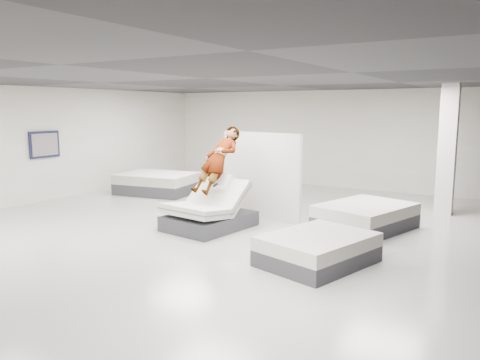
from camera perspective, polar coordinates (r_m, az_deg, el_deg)
The scene contains 10 objects.
room at distance 9.70m, azimuth -4.00°, elevation 2.77°, with size 14.00×14.04×3.20m.
hero_bed at distance 10.24m, azimuth -3.83°, elevation -4.02°, with size 1.59×1.98×1.16m.
person at distance 10.33m, azimuth -2.66°, elevation 0.94°, with size 0.64×0.42×1.76m, color slate.
remote at distance 9.96m, azimuth -3.02°, elevation -0.63°, with size 0.05×0.14×0.03m, color black.
divider_panel at distance 11.16m, azimuth 2.55°, elevation 0.57°, with size 2.25×0.10×2.04m, color silver.
flat_bed_right_far at distance 10.54m, azimuth 15.04°, elevation -4.34°, with size 2.01×2.35×0.55m.
flat_bed_right_near at distance 8.06m, azimuth 9.43°, elevation -8.33°, with size 1.82×2.14×0.50m.
flat_bed_left_far at distance 14.71m, azimuth -10.00°, elevation -0.40°, with size 2.47×2.00×0.61m.
column at distance 12.52m, azimuth 23.96°, elevation 3.38°, with size 0.40×0.40×3.20m, color white.
wall_poster at distance 14.26m, azimuth -22.72°, elevation 4.01°, with size 0.06×0.95×0.75m.
Camera 1 is at (5.56, -7.88, 2.60)m, focal length 35.00 mm.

